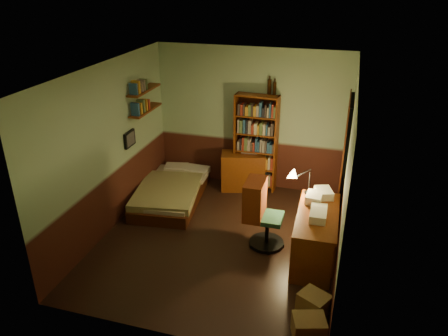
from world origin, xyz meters
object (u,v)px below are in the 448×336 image
(bed, at_px, (171,186))
(mini_stereo, at_px, (250,148))
(desk, at_px, (316,236))
(desk_lamp, at_px, (310,173))
(office_chair, at_px, (268,216))
(cardboard_box_b, at_px, (314,303))
(dresser, at_px, (243,171))
(cardboard_box_a, at_px, (309,328))
(bookshelf, at_px, (256,143))

(bed, bearing_deg, mini_stereo, 30.98)
(desk, distance_m, desk_lamp, 0.93)
(office_chair, xyz_separation_m, cardboard_box_b, (0.82, -1.22, -0.38))
(dresser, bearing_deg, office_chair, -79.28)
(desk_lamp, bearing_deg, office_chair, -145.92)
(office_chair, bearing_deg, cardboard_box_a, -64.52)
(mini_stereo, height_order, bookshelf, bookshelf)
(bookshelf, relative_size, office_chair, 1.80)
(desk_lamp, relative_size, cardboard_box_b, 1.97)
(bed, distance_m, cardboard_box_a, 3.74)
(desk, relative_size, cardboard_box_b, 3.96)
(desk, bearing_deg, desk_lamp, 107.95)
(mini_stereo, bearing_deg, desk_lamp, -54.69)
(bookshelf, bearing_deg, bed, -142.75)
(bed, bearing_deg, bookshelf, 27.26)
(cardboard_box_b, bearing_deg, office_chair, 123.93)
(bed, distance_m, desk_lamp, 2.60)
(bookshelf, bearing_deg, cardboard_box_a, -64.29)
(mini_stereo, height_order, cardboard_box_b, mini_stereo)
(mini_stereo, distance_m, desk, 2.45)
(mini_stereo, bearing_deg, cardboard_box_a, -72.95)
(desk_lamp, distance_m, cardboard_box_a, 2.32)
(mini_stereo, distance_m, bookshelf, 0.17)
(desk_lamp, distance_m, cardboard_box_b, 1.94)
(cardboard_box_a, relative_size, cardboard_box_b, 1.05)
(cardboard_box_a, bearing_deg, cardboard_box_b, 88.19)
(cardboard_box_b, bearing_deg, mini_stereo, 116.58)
(dresser, distance_m, cardboard_box_a, 3.73)
(desk, distance_m, office_chair, 0.74)
(dresser, xyz_separation_m, cardboard_box_b, (1.61, -2.92, -0.24))
(office_chair, height_order, cardboard_box_b, office_chair)
(bed, xyz_separation_m, cardboard_box_a, (2.72, -2.57, -0.14))
(cardboard_box_a, bearing_deg, desk, 93.35)
(bookshelf, distance_m, cardboard_box_b, 3.41)
(office_chair, distance_m, cardboard_box_a, 1.88)
(mini_stereo, xyz_separation_m, bookshelf, (0.12, -0.04, 0.11))
(bed, relative_size, bookshelf, 1.02)
(dresser, height_order, desk_lamp, desk_lamp)
(office_chair, relative_size, cardboard_box_a, 2.79)
(bed, bearing_deg, office_chair, -31.61)
(desk, relative_size, office_chair, 1.35)
(bed, bearing_deg, desk, -27.61)
(mini_stereo, bearing_deg, desk, -60.26)
(mini_stereo, bearing_deg, office_chair, -75.33)
(bed, height_order, cardboard_box_a, bed)
(dresser, relative_size, mini_stereo, 2.73)
(desk_lamp, bearing_deg, cardboard_box_b, -86.47)
(desk_lamp, bearing_deg, desk, -77.71)
(bed, relative_size, mini_stereo, 6.28)
(mini_stereo, relative_size, bookshelf, 0.16)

